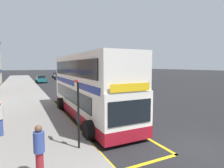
# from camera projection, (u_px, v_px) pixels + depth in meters

# --- Properties ---
(ground_plane) EXTENTS (260.00, 260.00, 0.00)m
(ground_plane) POSITION_uv_depth(u_px,v_px,m) (59.00, 84.00, 36.58)
(ground_plane) COLOR black
(pavement_near) EXTENTS (6.00, 76.00, 0.14)m
(pavement_near) POSITION_uv_depth(u_px,v_px,m) (19.00, 86.00, 33.48)
(pavement_near) COLOR gray
(pavement_near) RESTS_ON ground
(double_decker_bus) EXTENTS (3.26, 11.20, 4.40)m
(double_decker_bus) POSITION_uv_depth(u_px,v_px,m) (89.00, 88.00, 13.17)
(double_decker_bus) COLOR white
(double_decker_bus) RESTS_ON ground
(bus_bay_markings) EXTENTS (2.93, 14.72, 0.01)m
(bus_bay_markings) POSITION_uv_depth(u_px,v_px,m) (87.00, 116.00, 13.52)
(bus_bay_markings) COLOR gold
(bus_bay_markings) RESTS_ON ground
(bus_stop_sign) EXTENTS (0.09, 0.51, 2.92)m
(bus_stop_sign) POSITION_uv_depth(u_px,v_px,m) (78.00, 109.00, 7.89)
(bus_stop_sign) COLOR black
(bus_stop_sign) RESTS_ON pavement_near
(parked_car_teal_distant) EXTENTS (2.09, 4.20, 1.62)m
(parked_car_teal_distant) POSITION_uv_depth(u_px,v_px,m) (41.00, 79.00, 39.78)
(parked_car_teal_distant) COLOR #196066
(parked_car_teal_distant) RESTS_ON ground
(parked_car_maroon_far) EXTENTS (2.09, 4.20, 1.62)m
(parked_car_maroon_far) POSITION_uv_depth(u_px,v_px,m) (73.00, 79.00, 38.56)
(parked_car_maroon_far) COLOR maroon
(parked_car_maroon_far) RESTS_ON ground
(parked_car_silver_ahead) EXTENTS (2.09, 4.20, 1.62)m
(parked_car_silver_ahead) POSITION_uv_depth(u_px,v_px,m) (56.00, 75.00, 56.59)
(parked_car_silver_ahead) COLOR #B2B5BA
(parked_car_silver_ahead) RESTS_ON ground
(parked_car_grey_across) EXTENTS (2.09, 4.20, 1.62)m
(parked_car_grey_across) POSITION_uv_depth(u_px,v_px,m) (59.00, 76.00, 49.37)
(parked_car_grey_across) COLOR slate
(parked_car_grey_across) RESTS_ON ground
(pedestrian_waiting_near_sign) EXTENTS (0.34, 0.34, 1.78)m
(pedestrian_waiting_near_sign) POSITION_uv_depth(u_px,v_px,m) (0.00, 117.00, 9.30)
(pedestrian_waiting_near_sign) COLOR #33478C
(pedestrian_waiting_near_sign) RESTS_ON pavement_near
(pedestrian_further_back) EXTENTS (0.34, 0.34, 1.70)m
(pedestrian_further_back) POSITION_uv_depth(u_px,v_px,m) (39.00, 149.00, 5.81)
(pedestrian_further_back) COLOR maroon
(pedestrian_further_back) RESTS_ON pavement_near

